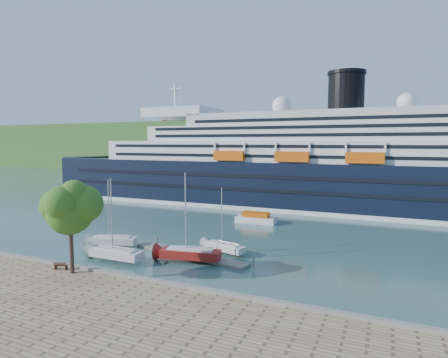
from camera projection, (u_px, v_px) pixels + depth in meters
The scene contains 12 objects.
ground at pixel (98, 280), 38.27m from camera, with size 400.00×400.00×0.00m, color #305650.
far_hillside at pixel (326, 147), 169.00m from camera, with size 400.00×50.00×24.00m, color #325D25.
quay_coping at pixel (96, 270), 37.98m from camera, with size 220.00×0.50×0.30m, color slate.
cruise_ship at pixel (281, 142), 81.84m from camera, with size 126.47×18.42×28.40m, color black, non-canonical shape.
park_bench at pixel (61, 265), 38.57m from camera, with size 1.39×0.57×0.89m, color #4C2415, non-canonical shape.
promenade_tree at pixel (70, 223), 37.09m from camera, with size 6.16×6.16×10.20m, color #255917, non-canonical shape.
floating_pontoon at pixel (189, 254), 46.51m from camera, with size 16.74×2.05×0.37m, color gray, non-canonical shape.
sailboat_white_near at pixel (112, 215), 50.09m from camera, with size 6.78×1.88×8.75m, color silver, non-canonical shape.
sailboat_red at pixel (190, 220), 43.46m from camera, with size 7.82×2.17×10.10m, color maroon, non-canonical shape.
sailboat_white_far at pixel (224, 223), 47.07m from camera, with size 6.22×1.73×8.03m, color silver, non-canonical shape.
tender_launch at pixel (256, 218), 65.40m from camera, with size 7.04×2.41×1.95m, color #D7550C, non-canonical shape.
sailboat_extra at pixel (115, 222), 43.80m from camera, with size 7.35×2.04×9.49m, color silver, non-canonical shape.
Camera 1 is at (26.84, -28.65, 14.06)m, focal length 30.00 mm.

